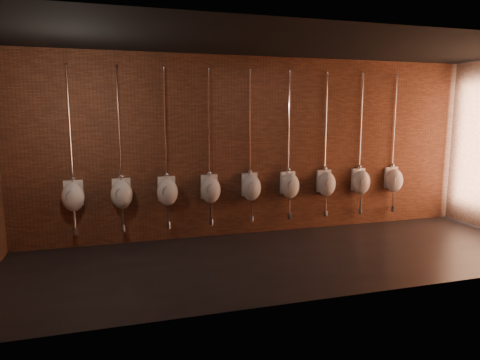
# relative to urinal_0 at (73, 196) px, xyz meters

# --- Properties ---
(ground) EXTENTS (8.50, 8.50, 0.00)m
(ground) POSITION_rel_urinal_0_xyz_m (3.21, -1.38, -0.89)
(ground) COLOR black
(ground) RESTS_ON ground
(room_shell) EXTENTS (8.54, 3.04, 3.22)m
(room_shell) POSITION_rel_urinal_0_xyz_m (3.21, -1.38, 1.12)
(room_shell) COLOR black
(room_shell) RESTS_ON ground
(urinal_0) EXTENTS (0.39, 0.35, 2.71)m
(urinal_0) POSITION_rel_urinal_0_xyz_m (0.00, 0.00, 0.00)
(urinal_0) COLOR white
(urinal_0) RESTS_ON ground
(urinal_1) EXTENTS (0.39, 0.35, 2.71)m
(urinal_1) POSITION_rel_urinal_0_xyz_m (0.75, 0.00, 0.00)
(urinal_1) COLOR white
(urinal_1) RESTS_ON ground
(urinal_2) EXTENTS (0.39, 0.35, 2.71)m
(urinal_2) POSITION_rel_urinal_0_xyz_m (1.51, 0.00, 0.00)
(urinal_2) COLOR white
(urinal_2) RESTS_ON ground
(urinal_3) EXTENTS (0.39, 0.35, 2.71)m
(urinal_3) POSITION_rel_urinal_0_xyz_m (2.26, 0.00, 0.00)
(urinal_3) COLOR white
(urinal_3) RESTS_ON ground
(urinal_4) EXTENTS (0.39, 0.35, 2.71)m
(urinal_4) POSITION_rel_urinal_0_xyz_m (3.01, 0.00, 0.00)
(urinal_4) COLOR white
(urinal_4) RESTS_ON ground
(urinal_5) EXTENTS (0.39, 0.35, 2.71)m
(urinal_5) POSITION_rel_urinal_0_xyz_m (3.76, 0.00, 0.00)
(urinal_5) COLOR white
(urinal_5) RESTS_ON ground
(urinal_6) EXTENTS (0.39, 0.35, 2.71)m
(urinal_6) POSITION_rel_urinal_0_xyz_m (4.52, 0.00, 0.00)
(urinal_6) COLOR white
(urinal_6) RESTS_ON ground
(urinal_7) EXTENTS (0.39, 0.35, 2.71)m
(urinal_7) POSITION_rel_urinal_0_xyz_m (5.27, 0.00, 0.00)
(urinal_7) COLOR white
(urinal_7) RESTS_ON ground
(urinal_8) EXTENTS (0.39, 0.35, 2.71)m
(urinal_8) POSITION_rel_urinal_0_xyz_m (6.02, 0.00, 0.00)
(urinal_8) COLOR white
(urinal_8) RESTS_ON ground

